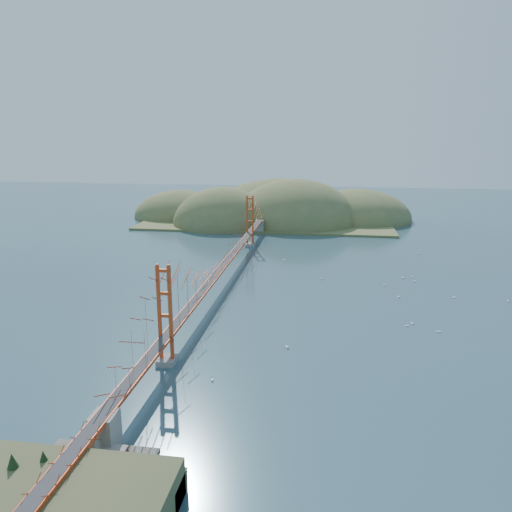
# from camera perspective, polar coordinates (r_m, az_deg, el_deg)

# --- Properties ---
(ground) EXTENTS (320.00, 320.00, 0.00)m
(ground) POSITION_cam_1_polar(r_m,az_deg,el_deg) (85.93, -3.83, -3.34)
(ground) COLOR #305361
(ground) RESTS_ON ground
(bridge) EXTENTS (2.20, 94.40, 12.00)m
(bridge) POSITION_cam_1_polar(r_m,az_deg,el_deg) (84.27, -3.89, 1.25)
(bridge) COLOR gray
(bridge) RESTS_ON ground
(approach_viaduct) EXTENTS (1.40, 12.00, 3.38)m
(approach_viaduct) POSITION_cam_1_polar(r_m,az_deg,el_deg) (40.51, -20.74, -21.83)
(approach_viaduct) COLOR #A83412
(approach_viaduct) RESTS_ON ground
(promontory) EXTENTS (9.00, 6.00, 0.24)m
(promontory) POSITION_cam_1_polar(r_m,az_deg,el_deg) (44.30, -18.18, -22.00)
(promontory) COLOR #59544C
(promontory) RESTS_ON ground
(fort) EXTENTS (3.70, 2.30, 1.75)m
(fort) POSITION_cam_1_polar(r_m,az_deg,el_deg) (44.34, -17.31, -21.03)
(fort) COLOR brown
(fort) RESTS_ON ground
(far_headlands) EXTENTS (84.00, 58.00, 25.00)m
(far_headlands) POSITION_cam_1_polar(r_m,az_deg,el_deg) (151.58, 2.45, 4.34)
(far_headlands) COLOR olive
(far_headlands) RESTS_ON ground
(sailboat_2) EXTENTS (0.62, 0.56, 0.70)m
(sailboat_2) POSITION_cam_1_polar(r_m,az_deg,el_deg) (70.54, 20.12, -8.05)
(sailboat_2) COLOR white
(sailboat_2) RESTS_ON ground
(sailboat_14) EXTENTS (0.46, 0.57, 0.67)m
(sailboat_14) POSITION_cam_1_polar(r_m,az_deg,el_deg) (72.26, 17.41, -7.30)
(sailboat_14) COLOR white
(sailboat_14) RESTS_ON ground
(sailboat_4) EXTENTS (0.68, 0.68, 0.73)m
(sailboat_4) POSITION_cam_1_polar(r_m,az_deg,el_deg) (82.71, 15.97, -4.46)
(sailboat_4) COLOR white
(sailboat_4) RESTS_ON ground
(sailboat_9) EXTENTS (0.70, 0.70, 0.73)m
(sailboat_9) POSITION_cam_1_polar(r_m,az_deg,el_deg) (85.26, 21.66, -4.37)
(sailboat_9) COLOR white
(sailboat_9) RESTS_ON ground
(sailboat_1) EXTENTS (0.66, 0.66, 0.69)m
(sailboat_1) POSITION_cam_1_polar(r_m,az_deg,el_deg) (93.54, 16.42, -2.34)
(sailboat_1) COLOR white
(sailboat_1) RESTS_ON ground
(sailboat_12) EXTENTS (0.57, 0.55, 0.64)m
(sailboat_12) POSITION_cam_1_polar(r_m,az_deg,el_deg) (112.36, 10.97, 0.70)
(sailboat_12) COLOR white
(sailboat_12) RESTS_ON ground
(sailboat_8) EXTENTS (0.56, 0.53, 0.63)m
(sailboat_8) POSITION_cam_1_polar(r_m,az_deg,el_deg) (94.71, 17.46, -2.22)
(sailboat_8) COLOR white
(sailboat_8) RESTS_ON ground
(sailboat_7) EXTENTS (0.70, 0.70, 0.74)m
(sailboat_7) POSITION_cam_1_polar(r_m,az_deg,el_deg) (112.89, 18.05, 0.32)
(sailboat_7) COLOR white
(sailboat_7) RESTS_ON ground
(sailboat_13) EXTENTS (0.55, 0.50, 0.62)m
(sailboat_13) POSITION_cam_1_polar(r_m,az_deg,el_deg) (71.18, 16.88, -7.59)
(sailboat_13) COLOR white
(sailboat_13) RESTS_ON ground
(sailboat_10) EXTENTS (0.41, 0.51, 0.60)m
(sailboat_10) POSITION_cam_1_polar(r_m,az_deg,el_deg) (54.69, -5.01, -13.84)
(sailboat_10) COLOR white
(sailboat_10) RESTS_ON ground
(sailboat_6) EXTENTS (0.70, 0.70, 0.74)m
(sailboat_6) POSITION_cam_1_polar(r_m,az_deg,el_deg) (62.02, 3.56, -10.27)
(sailboat_6) COLOR white
(sailboat_6) RESTS_ON ground
(sailboat_5) EXTENTS (0.43, 0.53, 0.61)m
(sailboat_5) POSITION_cam_1_polar(r_m,az_deg,el_deg) (87.07, 26.86, -4.55)
(sailboat_5) COLOR white
(sailboat_5) RESTS_ON ground
(sailboat_16) EXTENTS (0.68, 0.68, 0.71)m
(sailboat_16) POSITION_cam_1_polar(r_m,az_deg,el_deg) (90.07, 7.56, -2.50)
(sailboat_16) COLOR white
(sailboat_16) RESTS_ON ground
(sailboat_3) EXTENTS (0.59, 0.47, 0.69)m
(sailboat_3) POSITION_cam_1_polar(r_m,az_deg,el_deg) (102.10, 3.24, -0.41)
(sailboat_3) COLOR white
(sailboat_3) RESTS_ON ground
(sailboat_0) EXTENTS (0.43, 0.49, 0.57)m
(sailboat_0) POSITION_cam_1_polar(r_m,az_deg,el_deg) (88.53, 14.46, -3.15)
(sailboat_0) COLOR white
(sailboat_0) RESTS_ON ground
(sailboat_extra_0) EXTENTS (0.62, 0.58, 0.70)m
(sailboat_extra_0) POSITION_cam_1_polar(r_m,az_deg,el_deg) (91.82, 17.68, -2.74)
(sailboat_extra_0) COLOR white
(sailboat_extra_0) RESTS_ON ground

